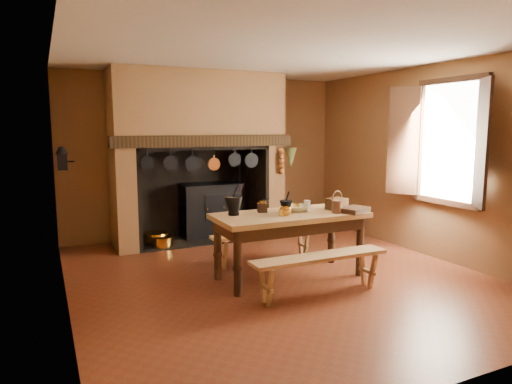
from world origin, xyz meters
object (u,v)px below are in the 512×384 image
iron_range (211,209)px  mixing_bowl (296,208)px  bench_front (320,265)px  coffee_grinder (262,207)px  wicker_basket (337,203)px  work_table (290,223)px

iron_range → mixing_bowl: 2.48m
bench_front → mixing_bowl: bearing=80.7°
iron_range → mixing_bowl: (0.29, -2.44, 0.39)m
mixing_bowl → bench_front: bearing=-99.3°
bench_front → coffee_grinder: (-0.29, 0.91, 0.55)m
coffee_grinder → mixing_bowl: (0.42, -0.12, -0.03)m
iron_range → wicker_basket: 2.72m
iron_range → work_table: size_ratio=0.83×
coffee_grinder → wicker_basket: 1.00m
work_table → iron_range: bearing=93.7°
work_table → coffee_grinder: coffee_grinder is taller
mixing_bowl → wicker_basket: (0.56, -0.11, 0.04)m
iron_range → coffee_grinder: 2.35m
bench_front → coffee_grinder: coffee_grinder is taller
bench_front → coffee_grinder: bearing=107.6°
work_table → mixing_bowl: size_ratio=6.16×
iron_range → bench_front: 3.22m
work_table → bench_front: size_ratio=1.15×
wicker_basket → mixing_bowl: bearing=151.4°
coffee_grinder → wicker_basket: wicker_basket is taller
work_table → bench_front: (0.00, -0.70, -0.35)m
bench_front → wicker_basket: (0.69, 0.67, 0.56)m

